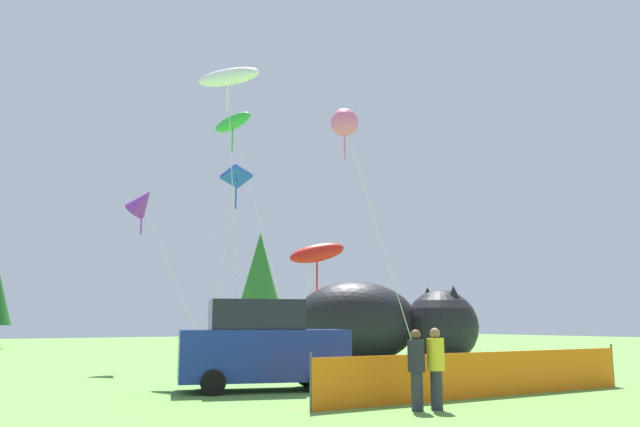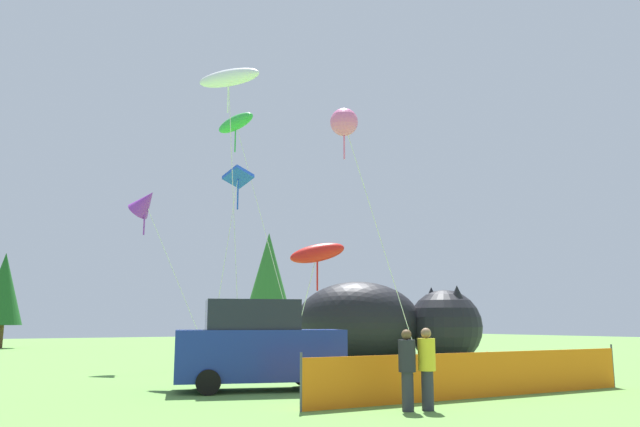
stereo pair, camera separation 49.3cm
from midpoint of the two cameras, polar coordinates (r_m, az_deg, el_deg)
The scene contains 15 objects.
ground_plane at distance 18.29m, azimuth 8.71°, elevation -15.24°, with size 120.00×120.00×0.00m, color #609342.
parked_car at distance 16.62m, azimuth -4.84°, elevation -12.01°, with size 4.60×3.00×2.31m.
folding_chair at distance 19.99m, azimuth 16.11°, elevation -13.06°, with size 0.65×0.65×0.85m.
inflatable_cat at distance 26.65m, azimuth 6.35°, elevation -10.18°, with size 7.74×6.35×3.42m.
safety_fence at distance 15.61m, azimuth 15.45°, elevation -14.03°, with size 9.58×0.59×1.14m.
spectator_in_yellow_shirt at distance 12.95m, azimuth 9.09°, elevation -13.62°, with size 0.35×0.35×1.59m.
spectator_in_blue_shirt at distance 13.12m, azimuth 10.84°, elevation -13.45°, with size 0.35×0.35×1.62m.
kite_green_fish at distance 27.39m, azimuth -7.18°, elevation 8.12°, with size 3.37×2.21×10.73m.
kite_pink_octopus at distance 21.47m, azimuth 2.90°, elevation 8.27°, with size 3.32×0.95×8.94m.
kite_red_lizard at distance 21.60m, azimuth 0.40°, elevation -3.67°, with size 2.09×2.75×4.60m.
kite_purple_delta at distance 25.24m, azimuth -15.14°, elevation 0.97°, with size 3.24×2.11×7.04m.
kite_blue_box at distance 24.59m, azimuth -6.96°, elevation 3.04°, with size 1.59×1.03×7.73m.
kite_white_ghost at distance 23.26m, azimuth -7.74°, elevation 12.10°, with size 1.83×2.75×10.87m.
horizon_tree_east at distance 47.93m, azimuth -26.71°, elevation -6.19°, with size 2.71×2.71×6.46m.
horizon_tree_west at distance 50.98m, azimuth -4.45°, elevation -5.63°, with size 3.76×3.76×8.97m.
Camera 2 is at (-11.71, -13.89, 1.74)m, focal length 35.00 mm.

